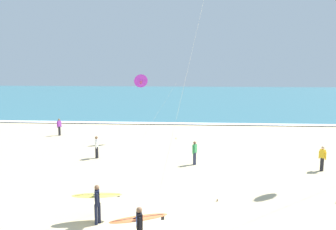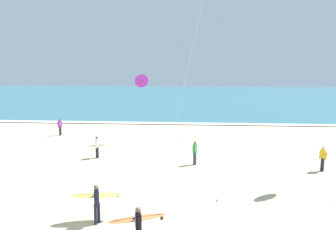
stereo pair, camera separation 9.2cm
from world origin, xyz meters
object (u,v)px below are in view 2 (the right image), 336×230
Objects in this scene: bystander_white_top at (97,147)px; bystander_green_top at (195,153)px; bystander_yellow_top at (323,158)px; surfer_trailing at (138,223)px; bystander_purple_top at (60,127)px; kite_delta_violet_near at (142,81)px; surfer_lead at (97,198)px.

bystander_green_top is at bearing -9.34° from bystander_white_top.
bystander_yellow_top and bystander_white_top have the same top height.
bystander_yellow_top is at bearing -7.46° from bystander_white_top.
surfer_trailing reaches higher than bystander_yellow_top.
surfer_trailing is 1.39× the size of bystander_purple_top.
kite_delta_violet_near reaches higher than bystander_green_top.
surfer_lead is at bearing -115.17° from bystander_green_top.
bystander_green_top is 1.00× the size of bystander_white_top.
surfer_trailing is at bearing -61.91° from bystander_purple_top.
bystander_white_top is (-4.89, 12.14, -0.23)m from surfer_trailing.
bystander_purple_top is at bearing 126.71° from bystander_white_top.
surfer_trailing is 13.09m from bystander_white_top.
bystander_purple_top is (-7.97, 1.65, -4.38)m from kite_delta_violet_near.
surfer_lead is 1.39× the size of bystander_purple_top.
surfer_lead is at bearing 134.61° from surfer_trailing.
surfer_trailing is at bearing -82.02° from kite_delta_violet_near.
kite_delta_violet_near is 3.64× the size of bystander_green_top.
surfer_lead reaches higher than bystander_green_top.
surfer_trailing is at bearing -134.55° from bystander_yellow_top.
bystander_green_top is (2.05, 11.00, -0.23)m from surfer_trailing.
kite_delta_violet_near is (-0.42, 15.87, 4.14)m from surfer_lead.
bystander_yellow_top is 1.00× the size of bystander_white_top.
surfer_trailing is (2.11, -2.14, -0.01)m from surfer_lead.
bystander_yellow_top and bystander_green_top have the same top height.
bystander_yellow_top is 15.04m from bystander_white_top.
bystander_yellow_top is 8.02m from bystander_green_top.
bystander_purple_top is (-8.38, 17.52, -0.24)m from surfer_lead.
kite_delta_violet_near is 9.45m from bystander_green_top.
surfer_lead is at bearing -88.50° from kite_delta_violet_near.
bystander_white_top is at bearing -53.29° from bystander_purple_top.
bystander_green_top is at bearing -56.85° from kite_delta_violet_near.
bystander_purple_top is (-10.49, 19.66, -0.23)m from surfer_trailing.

